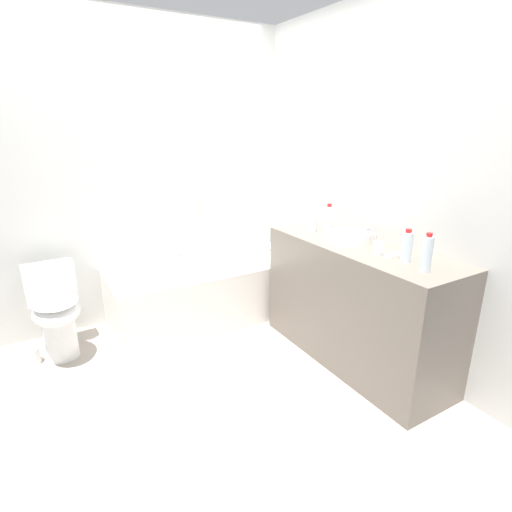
{
  "coord_description": "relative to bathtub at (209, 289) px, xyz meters",
  "views": [
    {
      "loc": [
        -0.81,
        -2.22,
        1.67
      ],
      "look_at": [
        0.61,
        0.18,
        0.75
      ],
      "focal_mm": 28.11,
      "sensor_mm": 36.0,
      "label": 1
    }
  ],
  "objects": [
    {
      "name": "toilet_paper_roll",
      "position": [
        -1.43,
        -0.03,
        -0.21
      ],
      "size": [
        0.11,
        0.11,
        0.12
      ],
      "primitive_type": "cylinder",
      "color": "white",
      "rests_on": "ground_plane"
    },
    {
      "name": "bathtub",
      "position": [
        0.0,
        0.0,
        0.0
      ],
      "size": [
        1.69,
        0.72,
        1.17
      ],
      "color": "white",
      "rests_on": "ground_plane"
    },
    {
      "name": "vanity_counter",
      "position": [
        0.64,
        -1.15,
        0.17
      ],
      "size": [
        0.52,
        1.47,
        0.88
      ],
      "primitive_type": "cube",
      "color": "#6B6056",
      "rests_on": "ground_plane"
    },
    {
      "name": "water_bottle_2",
      "position": [
        0.62,
        -1.55,
        0.7
      ],
      "size": [
        0.06,
        0.06,
        0.2
      ],
      "color": "silver",
      "rests_on": "vanity_counter"
    },
    {
      "name": "drinking_glass_1",
      "position": [
        0.59,
        -0.69,
        0.66
      ],
      "size": [
        0.06,
        0.06,
        0.1
      ],
      "primitive_type": "cylinder",
      "color": "white",
      "rests_on": "vanity_counter"
    },
    {
      "name": "ground_plane",
      "position": [
        -0.5,
        -0.83,
        -0.27
      ],
      "size": [
        3.81,
        3.81,
        0.0
      ],
      "primitive_type": "plane",
      "color": "#9E9389"
    },
    {
      "name": "sink_basin",
      "position": [
        0.63,
        -1.04,
        0.64
      ],
      "size": [
        0.32,
        0.32,
        0.06
      ],
      "primitive_type": "cylinder",
      "color": "white",
      "rests_on": "vanity_counter"
    },
    {
      "name": "drinking_glass_2",
      "position": [
        0.59,
        -1.36,
        0.65
      ],
      "size": [
        0.07,
        0.07,
        0.08
      ],
      "primitive_type": "cylinder",
      "color": "white",
      "rests_on": "vanity_counter"
    },
    {
      "name": "drinking_glass_0",
      "position": [
        0.65,
        -0.54,
        0.66
      ],
      "size": [
        0.07,
        0.07,
        0.1
      ],
      "primitive_type": "cylinder",
      "color": "white",
      "rests_on": "vanity_counter"
    },
    {
      "name": "soap_dish",
      "position": [
        0.63,
        -1.44,
        0.62
      ],
      "size": [
        0.09,
        0.06,
        0.02
      ],
      "primitive_type": "cube",
      "color": "white",
      "rests_on": "vanity_counter"
    },
    {
      "name": "wall_back_tiled",
      "position": [
        -0.5,
        0.41,
        0.99
      ],
      "size": [
        3.21,
        0.1,
        2.51
      ],
      "primitive_type": "cube",
      "color": "silver",
      "rests_on": "ground_plane"
    },
    {
      "name": "water_bottle_0",
      "position": [
        0.63,
        -0.82,
        0.72
      ],
      "size": [
        0.06,
        0.06,
        0.23
      ],
      "color": "silver",
      "rests_on": "vanity_counter"
    },
    {
      "name": "sink_faucet",
      "position": [
        0.82,
        -1.04,
        0.64
      ],
      "size": [
        0.1,
        0.15,
        0.08
      ],
      "color": "silver",
      "rests_on": "vanity_counter"
    },
    {
      "name": "wall_right_mirror",
      "position": [
        0.95,
        -0.83,
        0.99
      ],
      "size": [
        0.1,
        2.78,
        2.51
      ],
      "primitive_type": "cube",
      "color": "silver",
      "rests_on": "ground_plane"
    },
    {
      "name": "water_bottle_1",
      "position": [
        0.58,
        -1.72,
        0.72
      ],
      "size": [
        0.06,
        0.06,
        0.22
      ],
      "color": "silver",
      "rests_on": "vanity_counter"
    },
    {
      "name": "toilet",
      "position": [
        -1.23,
        -0.01,
        0.09
      ],
      "size": [
        0.35,
        0.51,
        0.7
      ],
      "rotation": [
        0.0,
        0.0,
        -1.56
      ],
      "color": "white",
      "rests_on": "ground_plane"
    }
  ]
}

